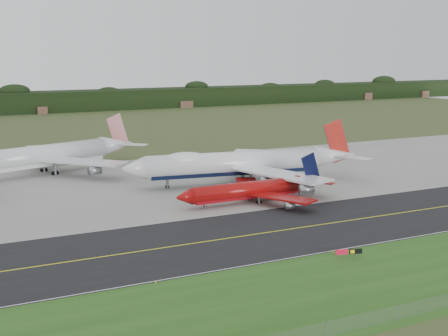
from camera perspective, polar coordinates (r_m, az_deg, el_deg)
ground at (r=130.81m, az=3.44°, el=-5.41°), size 600.00×600.00×0.00m
grass_verge at (r=103.48m, az=13.25°, el=-10.10°), size 400.00×30.00×0.01m
taxiway at (r=127.49m, az=4.34°, el=-5.85°), size 400.00×32.00×0.02m
apron at (r=175.57m, az=-4.84°, el=-1.26°), size 400.00×78.00×0.01m
taxiway_centreline at (r=127.48m, az=4.34°, el=-5.84°), size 400.00×0.40×0.00m
taxiway_edge_line at (r=115.06m, az=8.31°, el=-7.77°), size 400.00×0.25×0.00m
perimeter_fence at (r=94.21m, az=18.40°, el=-11.78°), size 320.00×0.10×320.00m
horizon_treeline at (r=389.03m, az=-17.07°, el=5.68°), size 700.00×25.00×12.00m
jet_ba_747 at (r=171.31m, az=1.62°, el=0.45°), size 67.75×55.56×17.05m
jet_red_737 at (r=151.44m, az=2.78°, el=-1.99°), size 40.38×33.03×10.93m
jet_star_tail at (r=193.11m, az=-15.80°, el=1.10°), size 60.26×49.08×16.27m
taxiway_sign at (r=113.58m, az=11.34°, el=-7.52°), size 4.74×1.60×1.63m
edge_marker_left at (r=100.63m, az=-6.26°, el=-10.33°), size 0.16×0.16×0.50m
edge_marker_center at (r=116.02m, az=9.92°, el=-7.55°), size 0.16×0.16×0.50m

